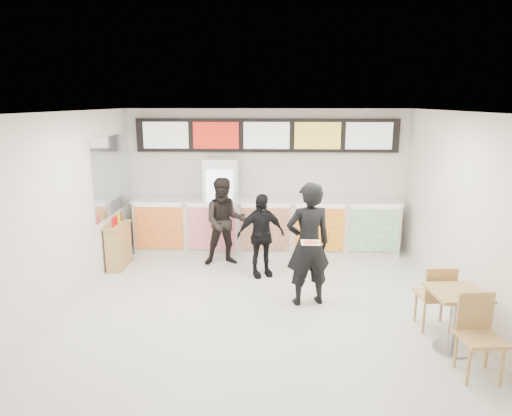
# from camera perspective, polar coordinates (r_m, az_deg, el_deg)

# --- Properties ---
(floor) EXTENTS (7.00, 7.00, 0.00)m
(floor) POSITION_cam_1_polar(r_m,az_deg,el_deg) (6.99, 0.67, -13.55)
(floor) COLOR beige
(floor) RESTS_ON ground
(ceiling) EXTENTS (7.00, 7.00, 0.00)m
(ceiling) POSITION_cam_1_polar(r_m,az_deg,el_deg) (6.24, 0.74, 11.87)
(ceiling) COLOR white
(ceiling) RESTS_ON wall_back
(wall_back) EXTENTS (6.00, 0.00, 6.00)m
(wall_back) POSITION_cam_1_polar(r_m,az_deg,el_deg) (9.88, 1.31, 3.60)
(wall_back) COLOR silver
(wall_back) RESTS_ON floor
(wall_left) EXTENTS (0.00, 7.00, 7.00)m
(wall_left) POSITION_cam_1_polar(r_m,az_deg,el_deg) (7.19, -23.94, -1.18)
(wall_left) COLOR silver
(wall_left) RESTS_ON floor
(wall_right) EXTENTS (0.00, 7.00, 7.00)m
(wall_right) POSITION_cam_1_polar(r_m,az_deg,el_deg) (7.04, 25.92, -1.67)
(wall_right) COLOR silver
(wall_right) RESTS_ON floor
(service_counter) EXTENTS (5.56, 0.77, 1.14)m
(service_counter) POSITION_cam_1_polar(r_m,az_deg,el_deg) (9.68, 1.23, -2.22)
(service_counter) COLOR silver
(service_counter) RESTS_ON floor
(menu_board) EXTENTS (5.50, 0.14, 0.70)m
(menu_board) POSITION_cam_1_polar(r_m,az_deg,el_deg) (9.68, 1.33, 9.07)
(menu_board) COLOR black
(menu_board) RESTS_ON wall_back
(drinks_fridge) EXTENTS (0.70, 0.67, 2.00)m
(drinks_fridge) POSITION_cam_1_polar(r_m,az_deg,el_deg) (9.65, -4.31, 0.33)
(drinks_fridge) COLOR white
(drinks_fridge) RESTS_ON floor
(mirror_panel) EXTENTS (0.01, 2.00, 1.50)m
(mirror_panel) POSITION_cam_1_polar(r_m,az_deg,el_deg) (9.35, -17.49, 4.01)
(mirror_panel) COLOR #B2B7BF
(mirror_panel) RESTS_ON wall_left
(customer_main) EXTENTS (0.82, 0.64, 1.96)m
(customer_main) POSITION_cam_1_polar(r_m,az_deg,el_deg) (7.14, 6.54, -4.52)
(customer_main) COLOR black
(customer_main) RESTS_ON floor
(customer_left) EXTENTS (0.94, 0.80, 1.73)m
(customer_left) POSITION_cam_1_polar(r_m,az_deg,el_deg) (8.88, -3.92, -1.72)
(customer_left) COLOR black
(customer_left) RESTS_ON floor
(customer_mid) EXTENTS (0.98, 0.68, 1.54)m
(customer_mid) POSITION_cam_1_polar(r_m,az_deg,el_deg) (8.29, 0.59, -3.43)
(customer_mid) COLOR black
(customer_mid) RESTS_ON floor
(pizza_slice) EXTENTS (0.36, 0.36, 0.02)m
(pizza_slice) POSITION_cam_1_polar(r_m,az_deg,el_deg) (6.66, 6.85, -4.25)
(pizza_slice) COLOR beige
(pizza_slice) RESTS_ON customer_main
(cafe_table) EXTENTS (0.72, 1.69, 0.97)m
(cafe_table) POSITION_cam_1_polar(r_m,az_deg,el_deg) (6.46, 23.70, -11.52)
(cafe_table) COLOR tan
(cafe_table) RESTS_ON floor
(condiment_ledge) EXTENTS (0.31, 0.77, 1.02)m
(condiment_ledge) POSITION_cam_1_polar(r_m,az_deg,el_deg) (9.21, -16.80, -4.48)
(condiment_ledge) COLOR tan
(condiment_ledge) RESTS_ON floor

